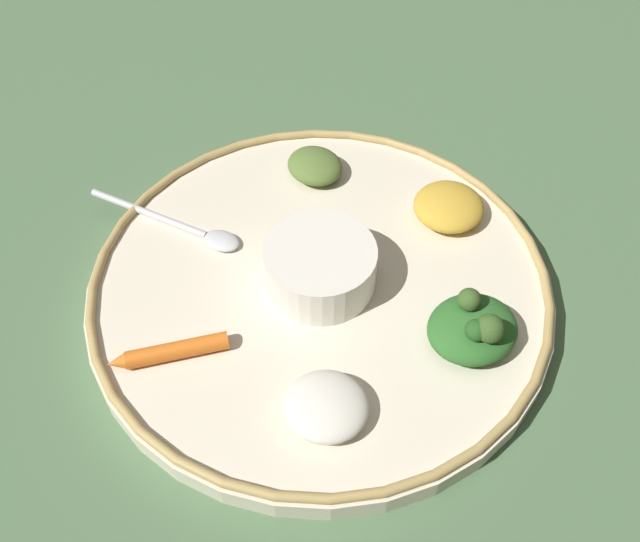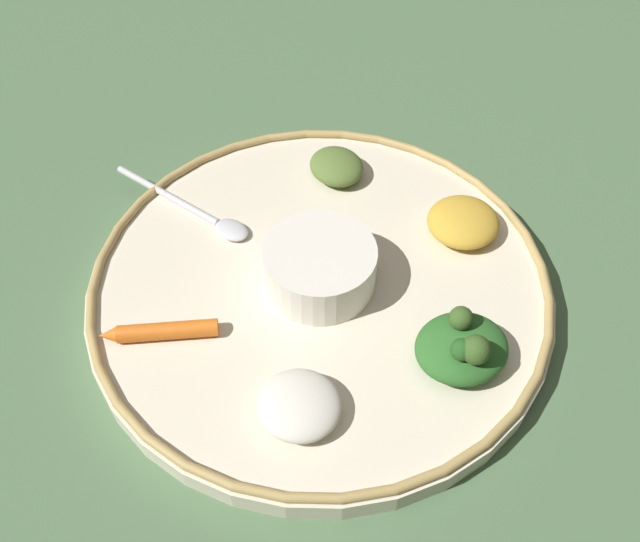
{
  "view_description": "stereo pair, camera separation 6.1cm",
  "coord_description": "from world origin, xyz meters",
  "views": [
    {
      "loc": [
        0.01,
        0.39,
        0.51
      ],
      "look_at": [
        0.0,
        0.0,
        0.04
      ],
      "focal_mm": 40.33,
      "sensor_mm": 36.0,
      "label": 1
    },
    {
      "loc": [
        -0.05,
        0.39,
        0.51
      ],
      "look_at": [
        0.0,
        0.0,
        0.04
      ],
      "focal_mm": 40.33,
      "sensor_mm": 36.0,
      "label": 2
    }
  ],
  "objects": [
    {
      "name": "platter_rim",
      "position": [
        0.0,
        0.0,
        0.02
      ],
      "size": [
        0.4,
        0.4,
        0.01
      ],
      "primitive_type": "torus",
      "color": "tan",
      "rests_on": "platter"
    },
    {
      "name": "ground_plane",
      "position": [
        0.0,
        0.0,
        0.0
      ],
      "size": [
        2.4,
        2.4,
        0.0
      ],
      "primitive_type": "plane",
      "color": "#4C6B47"
    },
    {
      "name": "greens_pile",
      "position": [
        -0.12,
        0.07,
        0.04
      ],
      "size": [
        0.1,
        0.09,
        0.05
      ],
      "color": "#2D6628",
      "rests_on": "platter"
    },
    {
      "name": "mound_rice_white",
      "position": [
        -0.0,
        0.13,
        0.03
      ],
      "size": [
        0.08,
        0.08,
        0.02
      ],
      "primitive_type": "ellipsoid",
      "rotation": [
        0.0,
        0.0,
        1.25
      ],
      "color": "silver",
      "rests_on": "platter"
    },
    {
      "name": "center_bowl",
      "position": [
        0.0,
        0.0,
        0.04
      ],
      "size": [
        0.1,
        0.1,
        0.04
      ],
      "color": "silver",
      "rests_on": "platter"
    },
    {
      "name": "mound_collards",
      "position": [
        0.0,
        -0.14,
        0.03
      ],
      "size": [
        0.08,
        0.08,
        0.02
      ],
      "primitive_type": "ellipsoid",
      "rotation": [
        0.0,
        0.0,
        2.36
      ],
      "color": "#567033",
      "rests_on": "platter"
    },
    {
      "name": "platter",
      "position": [
        0.0,
        0.0,
        0.01
      ],
      "size": [
        0.41,
        0.41,
        0.02
      ],
      "primitive_type": "cylinder",
      "color": "beige",
      "rests_on": "ground_plane"
    },
    {
      "name": "carrot_near_spoon",
      "position": [
        0.12,
        0.07,
        0.03
      ],
      "size": [
        0.1,
        0.03,
        0.01
      ],
      "color": "orange",
      "rests_on": "platter"
    },
    {
      "name": "spoon",
      "position": [
        0.12,
        -0.07,
        0.03
      ],
      "size": [
        0.15,
        0.09,
        0.01
      ],
      "color": "silver",
      "rests_on": "platter"
    },
    {
      "name": "mound_lentil_yellow",
      "position": [
        -0.12,
        -0.08,
        0.03
      ],
      "size": [
        0.09,
        0.09,
        0.03
      ],
      "primitive_type": "ellipsoid",
      "rotation": [
        0.0,
        0.0,
        0.62
      ],
      "color": "gold",
      "rests_on": "platter"
    }
  ]
}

